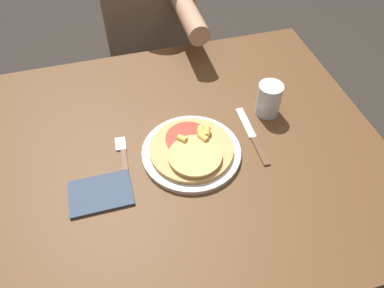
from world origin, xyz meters
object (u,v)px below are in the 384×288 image
at_px(plate, 192,152).
at_px(fork, 123,158).
at_px(knife, 253,136).
at_px(pizza, 193,149).
at_px(drinking_glass, 269,99).
at_px(person_diner, 148,23).
at_px(dining_table, 189,173).

relative_size(plate, fork, 1.49).
height_order(fork, knife, same).
xyz_separation_m(pizza, drinking_glass, (0.25, 0.10, 0.03)).
height_order(plate, person_diner, person_diner).
height_order(knife, drinking_glass, drinking_glass).
bearing_deg(knife, fork, 177.18).
bearing_deg(person_diner, plate, -91.87).
bearing_deg(fork, pizza, -11.55).
xyz_separation_m(dining_table, fork, (-0.18, 0.01, 0.12)).
relative_size(dining_table, person_diner, 0.86).
distance_m(fork, person_diner, 0.76).
height_order(pizza, person_diner, person_diner).
bearing_deg(drinking_glass, plate, -159.16).
relative_size(fork, person_diner, 0.15).
bearing_deg(person_diner, drinking_glass, -71.00).
relative_size(pizza, drinking_glass, 2.23).
height_order(plate, pizza, pizza).
bearing_deg(fork, plate, -10.20).
bearing_deg(pizza, person_diner, 88.24).
bearing_deg(plate, dining_table, 93.79).
distance_m(pizza, fork, 0.18).
height_order(drinking_glass, person_diner, person_diner).
xyz_separation_m(plate, knife, (0.18, 0.01, -0.00)).
bearing_deg(person_diner, fork, -105.57).
bearing_deg(fork, knife, -2.82).
bearing_deg(dining_table, pizza, -84.14).
distance_m(dining_table, pizza, 0.15).
bearing_deg(knife, dining_table, 177.03).
xyz_separation_m(dining_table, knife, (0.18, -0.01, 0.12)).
xyz_separation_m(pizza, knife, (0.18, 0.02, -0.02)).
distance_m(dining_table, plate, 0.13).
height_order(dining_table, fork, fork).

